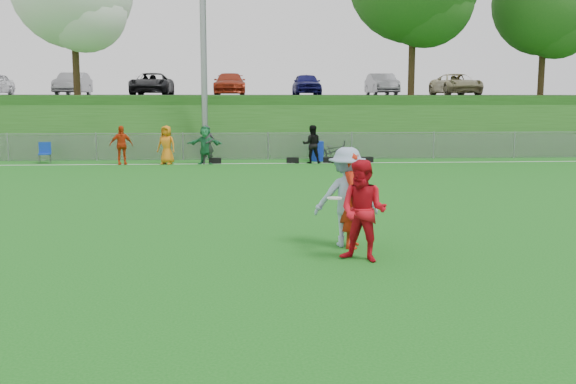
{
  "coord_description": "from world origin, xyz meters",
  "views": [
    {
      "loc": [
        -1.18,
        -10.35,
        2.79
      ],
      "look_at": [
        -0.42,
        0.5,
        1.23
      ],
      "focal_mm": 40.0,
      "sensor_mm": 36.0,
      "label": 1
    }
  ],
  "objects": [
    {
      "name": "parking_lot",
      "position": [
        0.0,
        33.0,
        3.05
      ],
      "size": [
        120.0,
        12.0,
        0.1
      ],
      "primitive_type": "cube",
      "color": "black",
      "rests_on": "berm"
    },
    {
      "name": "player_red_left",
      "position": [
        0.88,
        1.56,
        0.92
      ],
      "size": [
        0.58,
        0.75,
        1.84
      ],
      "primitive_type": "imported",
      "rotation": [
        0.0,
        0.0,
        1.34
      ],
      "color": "red",
      "rests_on": "ground"
    },
    {
      "name": "gear_bags",
      "position": [
        1.41,
        18.1,
        0.13
      ],
      "size": [
        7.37,
        0.38,
        0.26
      ],
      "color": "black",
      "rests_on": "ground"
    },
    {
      "name": "tree_green_far",
      "position": [
        16.16,
        25.92,
        7.96
      ],
      "size": [
        5.88,
        5.88,
        8.19
      ],
      "color": "black",
      "rests_on": "berm"
    },
    {
      "name": "spectator_row",
      "position": [
        -2.73,
        18.0,
        0.85
      ],
      "size": [
        9.32,
        0.79,
        1.69
      ],
      "color": "red",
      "rests_on": "ground"
    },
    {
      "name": "sideline_far",
      "position": [
        0.0,
        18.0,
        0.01
      ],
      "size": [
        60.0,
        0.1,
        0.01
      ],
      "primitive_type": "cube",
      "color": "white",
      "rests_on": "ground"
    },
    {
      "name": "player_red_center",
      "position": [
        0.89,
        0.47,
        0.89
      ],
      "size": [
        1.09,
        1.02,
        1.78
      ],
      "primitive_type": "imported",
      "rotation": [
        0.0,
        0.0,
        -0.55
      ],
      "color": "red",
      "rests_on": "ground"
    },
    {
      "name": "recycling_bin",
      "position": [
        2.23,
        19.0,
        0.46
      ],
      "size": [
        0.66,
        0.66,
        0.92
      ],
      "primitive_type": "cylinder",
      "rotation": [
        0.0,
        0.0,
        -0.09
      ],
      "color": "#0E27A1",
      "rests_on": "ground"
    },
    {
      "name": "camp_chair",
      "position": [
        -10.0,
        18.82,
        0.28
      ],
      "size": [
        0.61,
        0.62,
        0.93
      ],
      "rotation": [
        0.0,
        0.0,
        0.19
      ],
      "color": "#0E339C",
      "rests_on": "ground"
    },
    {
      "name": "light_pole",
      "position": [
        -3.0,
        20.8,
        6.71
      ],
      "size": [
        1.2,
        0.4,
        12.15
      ],
      "color": "gray",
      "rests_on": "ground"
    },
    {
      "name": "bicycle",
      "position": [
        3.0,
        19.0,
        0.48
      ],
      "size": [
        1.88,
        0.78,
        0.97
      ],
      "primitive_type": "imported",
      "rotation": [
        0.0,
        0.0,
        1.5
      ],
      "color": "#2D2D2F",
      "rests_on": "ground"
    },
    {
      "name": "frisbee",
      "position": [
        0.5,
        1.25,
        1.0
      ],
      "size": [
        0.28,
        0.28,
        0.03
      ],
      "color": "white",
      "rests_on": "ground"
    },
    {
      "name": "car_row",
      "position": [
        -1.17,
        32.0,
        3.82
      ],
      "size": [
        32.04,
        5.18,
        1.44
      ],
      "color": "white",
      "rests_on": "parking_lot"
    },
    {
      "name": "berm",
      "position": [
        0.0,
        31.0,
        1.5
      ],
      "size": [
        120.0,
        18.0,
        3.0
      ],
      "primitive_type": "cube",
      "color": "#1E4F16",
      "rests_on": "ground"
    },
    {
      "name": "ground",
      "position": [
        0.0,
        0.0,
        0.0
      ],
      "size": [
        120.0,
        120.0,
        0.0
      ],
      "primitive_type": "plane",
      "color": "#135A13",
      "rests_on": "ground"
    },
    {
      "name": "fence",
      "position": [
        0.0,
        20.0,
        0.65
      ],
      "size": [
        58.0,
        0.06,
        1.3
      ],
      "color": "gray",
      "rests_on": "ground"
    },
    {
      "name": "player_blue",
      "position": [
        0.79,
        1.66,
        0.95
      ],
      "size": [
        1.23,
        0.71,
        1.91
      ],
      "primitive_type": "imported",
      "rotation": [
        0.0,
        0.0,
        3.14
      ],
      "color": "#90A8C8",
      "rests_on": "ground"
    }
  ]
}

